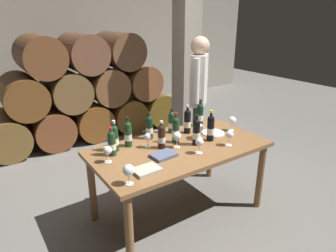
# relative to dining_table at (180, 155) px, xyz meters

# --- Properties ---
(ground_plane) EXTENTS (14.00, 14.00, 0.00)m
(ground_plane) POSITION_rel_dining_table_xyz_m (0.00, 0.00, -0.67)
(ground_plane) COLOR #66635E
(cellar_back_wall) EXTENTS (10.00, 0.24, 2.80)m
(cellar_back_wall) POSITION_rel_dining_table_xyz_m (0.00, 4.20, 0.73)
(cellar_back_wall) COLOR gray
(cellar_back_wall) RESTS_ON ground_plane
(barrel_stack) EXTENTS (3.12, 0.90, 1.69)m
(barrel_stack) POSITION_rel_dining_table_xyz_m (0.00, 2.60, 0.09)
(barrel_stack) COLOR brown
(barrel_stack) RESTS_ON ground_plane
(stone_pillar) EXTENTS (0.32, 0.32, 2.60)m
(stone_pillar) POSITION_rel_dining_table_xyz_m (1.30, 1.60, 0.63)
(stone_pillar) COLOR gray
(stone_pillar) RESTS_ON ground_plane
(dining_table) EXTENTS (1.70, 0.90, 0.76)m
(dining_table) POSITION_rel_dining_table_xyz_m (0.00, 0.00, 0.00)
(dining_table) COLOR brown
(dining_table) RESTS_ON ground_plane
(wine_bottle_0) EXTENTS (0.07, 0.07, 0.30)m
(wine_bottle_0) POSITION_rel_dining_table_xyz_m (-0.40, 0.29, 0.22)
(wine_bottle_0) COLOR #19381E
(wine_bottle_0) RESTS_ON dining_table
(wine_bottle_1) EXTENTS (0.07, 0.07, 0.31)m
(wine_bottle_1) POSITION_rel_dining_table_xyz_m (0.03, 0.11, 0.23)
(wine_bottle_1) COLOR #19381E
(wine_bottle_1) RESTS_ON dining_table
(wine_bottle_2) EXTENTS (0.07, 0.07, 0.30)m
(wine_bottle_2) POSITION_rel_dining_table_xyz_m (-0.55, 0.27, 0.22)
(wine_bottle_2) COLOR #19381E
(wine_bottle_2) RESTS_ON dining_table
(wine_bottle_3) EXTENTS (0.07, 0.07, 0.31)m
(wine_bottle_3) POSITION_rel_dining_table_xyz_m (0.16, -0.05, 0.22)
(wine_bottle_3) COLOR black
(wine_bottle_3) RESTS_ON dining_table
(wine_bottle_4) EXTENTS (0.07, 0.07, 0.27)m
(wine_bottle_4) POSITION_rel_dining_table_xyz_m (0.15, 0.34, 0.21)
(wine_bottle_4) COLOR #19381E
(wine_bottle_4) RESTS_ON dining_table
(wine_bottle_5) EXTENTS (0.07, 0.07, 0.27)m
(wine_bottle_5) POSITION_rel_dining_table_xyz_m (-0.16, 0.07, 0.21)
(wine_bottle_5) COLOR black
(wine_bottle_5) RESTS_ON dining_table
(wine_bottle_6) EXTENTS (0.07, 0.07, 0.28)m
(wine_bottle_6) POSITION_rel_dining_table_xyz_m (-0.14, 0.34, 0.21)
(wine_bottle_6) COLOR black
(wine_bottle_6) RESTS_ON dining_table
(wine_bottle_7) EXTENTS (0.07, 0.07, 0.27)m
(wine_bottle_7) POSITION_rel_dining_table_xyz_m (-0.61, 0.20, 0.21)
(wine_bottle_7) COLOR #19381E
(wine_bottle_7) RESTS_ON dining_table
(wine_bottle_8) EXTENTS (0.07, 0.07, 0.32)m
(wine_bottle_8) POSITION_rel_dining_table_xyz_m (0.34, -0.05, 0.23)
(wine_bottle_8) COLOR black
(wine_bottle_8) RESTS_ON dining_table
(wine_bottle_9) EXTENTS (0.07, 0.07, 0.31)m
(wine_bottle_9) POSITION_rel_dining_table_xyz_m (0.53, 0.33, 0.22)
(wine_bottle_9) COLOR black
(wine_bottle_9) RESTS_ON dining_table
(wine_bottle_10) EXTENTS (0.07, 0.07, 0.31)m
(wine_bottle_10) POSITION_rel_dining_table_xyz_m (0.28, 0.24, 0.23)
(wine_bottle_10) COLOR black
(wine_bottle_10) RESTS_ON dining_table
(wine_glass_0) EXTENTS (0.08, 0.08, 0.16)m
(wine_glass_0) POSITION_rel_dining_table_xyz_m (-0.03, 0.00, 0.20)
(wine_glass_0) COLOR white
(wine_glass_0) RESTS_ON dining_table
(wine_glass_1) EXTENTS (0.08, 0.08, 0.15)m
(wine_glass_1) POSITION_rel_dining_table_xyz_m (-0.70, 0.09, 0.20)
(wine_glass_1) COLOR white
(wine_glass_1) RESTS_ON dining_table
(wine_glass_2) EXTENTS (0.07, 0.07, 0.14)m
(wine_glass_2) POSITION_rel_dining_table_xyz_m (-0.26, 0.16, 0.19)
(wine_glass_2) COLOR white
(wine_glass_2) RESTS_ON dining_table
(wine_glass_3) EXTENTS (0.09, 0.09, 0.16)m
(wine_glass_3) POSITION_rel_dining_table_xyz_m (0.29, 0.06, 0.20)
(wine_glass_3) COLOR white
(wine_glass_3) RESTS_ON dining_table
(wine_glass_4) EXTENTS (0.08, 0.08, 0.15)m
(wine_glass_4) POSITION_rel_dining_table_xyz_m (0.41, -0.25, 0.20)
(wine_glass_4) COLOR white
(wine_glass_4) RESTS_ON dining_table
(wine_glass_5) EXTENTS (0.09, 0.09, 0.16)m
(wine_glass_5) POSITION_rel_dining_table_xyz_m (0.72, 0.02, 0.20)
(wine_glass_5) COLOR white
(wine_glass_5) RESTS_ON dining_table
(wine_glass_6) EXTENTS (0.08, 0.08, 0.15)m
(wine_glass_6) POSITION_rel_dining_table_xyz_m (0.06, -0.22, 0.20)
(wine_glass_6) COLOR white
(wine_glass_6) RESTS_ON dining_table
(wine_glass_7) EXTENTS (0.09, 0.09, 0.16)m
(wine_glass_7) POSITION_rel_dining_table_xyz_m (-0.72, -0.33, 0.21)
(wine_glass_7) COLOR white
(wine_glass_7) RESTS_ON dining_table
(tasting_notebook) EXTENTS (0.22, 0.17, 0.03)m
(tasting_notebook) POSITION_rel_dining_table_xyz_m (-0.51, -0.24, 0.11)
(tasting_notebook) COLOR #B2A893
(tasting_notebook) RESTS_ON dining_table
(leather_ledger) EXTENTS (0.23, 0.18, 0.03)m
(leather_ledger) POSITION_rel_dining_table_xyz_m (-0.25, -0.09, 0.11)
(leather_ledger) COLOR #4C5670
(leather_ledger) RESTS_ON dining_table
(serving_plate) EXTENTS (0.24, 0.24, 0.01)m
(serving_plate) POSITION_rel_dining_table_xyz_m (0.49, 0.07, 0.10)
(serving_plate) COLOR white
(serving_plate) RESTS_ON dining_table
(sommelier_presenting) EXTENTS (0.39, 0.35, 1.72)m
(sommelier_presenting) POSITION_rel_dining_table_xyz_m (0.85, 0.75, 0.37)
(sommelier_presenting) COLOR #383842
(sommelier_presenting) RESTS_ON ground_plane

